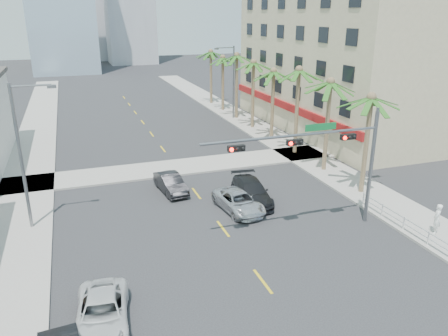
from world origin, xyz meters
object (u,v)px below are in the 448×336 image
Objects in this scene: car_lane_center at (238,202)px; car_lane_left at (171,183)px; traffic_signal_mast at (328,151)px; car_parked_far at (102,313)px; car_lane_right at (251,192)px; pedestrian at (437,219)px.

car_lane_left is at bearing 119.99° from car_lane_center.
car_parked_far is at bearing -160.89° from traffic_signal_mast.
car_lane_left is 6.18m from car_lane_right.
pedestrian reaches higher than car_lane_right.
car_lane_left reaches higher than car_lane_center.
car_lane_left is at bearing 151.00° from car_lane_right.
car_parked_far is at bearing -130.58° from car_lane_right.
pedestrian reaches higher than car_lane_left.
car_lane_center is (3.58, -4.76, -0.03)m from car_lane_left.
car_lane_center is at bearing 132.73° from traffic_signal_mast.
traffic_signal_mast reaches higher than car_parked_far.
car_lane_left is 18.02m from pedestrian.
car_lane_left is (6.09, 13.70, 0.03)m from car_parked_far.
car_parked_far is 14.96m from car_lane_right.
car_lane_right is at bearing 49.32° from car_parked_far.
traffic_signal_mast is 7.78m from pedestrian.
car_lane_left is 0.88× the size of car_lane_center.
traffic_signal_mast reaches higher than car_lane_left.
car_lane_center is 12.25m from pedestrian.
car_parked_far is 19.66m from pedestrian.
car_parked_far reaches higher than car_lane_center.
pedestrian is (9.90, -7.19, 0.43)m from car_lane_center.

